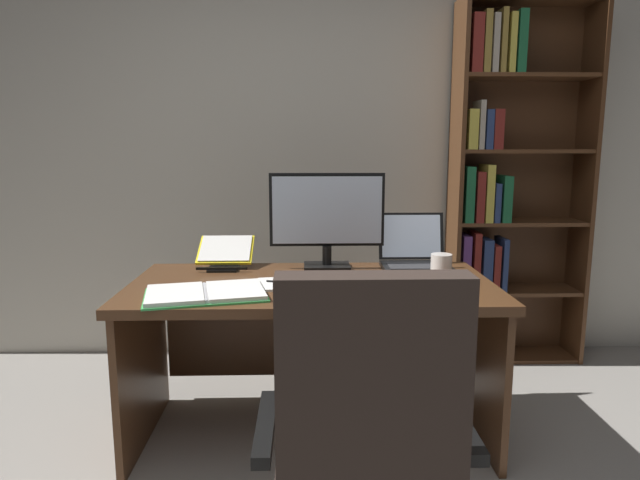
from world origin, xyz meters
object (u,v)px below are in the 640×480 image
(computer_mouse, at_px, (405,286))
(reading_stand_with_book, at_px, (225,253))
(office_chair, at_px, (366,470))
(laptop, at_px, (415,257))
(coffee_mug, at_px, (441,265))
(monitor, at_px, (327,220))
(desk, at_px, (312,319))
(keyboard, at_px, (331,289))
(notepad, at_px, (278,284))
(bookshelf, at_px, (503,195))
(open_binder, at_px, (205,293))
(pen, at_px, (282,282))

(computer_mouse, bearing_deg, reading_stand_with_book, 148.45)
(office_chair, height_order, computer_mouse, office_chair)
(laptop, bearing_deg, coffee_mug, -64.49)
(monitor, bearing_deg, desk, -111.81)
(keyboard, bearing_deg, reading_stand_with_book, 135.40)
(computer_mouse, distance_m, notepad, 0.53)
(monitor, relative_size, notepad, 2.60)
(coffee_mug, bearing_deg, keyboard, -153.21)
(notepad, bearing_deg, bookshelf, 36.37)
(reading_stand_with_book, bearing_deg, open_binder, -90.43)
(coffee_mug, bearing_deg, bookshelf, 55.40)
(office_chair, xyz_separation_m, laptop, (0.37, 1.22, 0.35))
(laptop, xyz_separation_m, computer_mouse, (-0.13, -0.44, -0.03))
(bookshelf, distance_m, monitor, 1.24)
(laptop, relative_size, coffee_mug, 3.22)
(laptop, relative_size, reading_stand_with_book, 1.22)
(computer_mouse, xyz_separation_m, reading_stand_with_book, (-0.80, 0.49, 0.05))
(laptop, relative_size, computer_mouse, 3.13)
(office_chair, xyz_separation_m, monitor, (-0.06, 1.22, 0.53))
(laptop, xyz_separation_m, open_binder, (-0.93, -0.49, -0.04))
(keyboard, distance_m, open_binder, 0.50)
(computer_mouse, bearing_deg, office_chair, -107.17)
(reading_stand_with_book, xyz_separation_m, pen, (0.29, -0.37, -0.05))
(office_chair, height_order, pen, office_chair)
(bookshelf, distance_m, office_chair, 2.19)
(keyboard, bearing_deg, laptop, 45.73)
(laptop, height_order, open_binder, laptop)
(office_chair, relative_size, computer_mouse, 9.64)
(desk, xyz_separation_m, office_chair, (0.13, -1.02, -0.10))
(office_chair, xyz_separation_m, computer_mouse, (0.24, 0.78, 0.31))
(bookshelf, xyz_separation_m, reading_stand_with_book, (-1.56, -0.58, -0.23))
(reading_stand_with_book, bearing_deg, bookshelf, 20.24)
(keyboard, bearing_deg, bookshelf, 44.90)
(bookshelf, bearing_deg, coffee_mug, -124.60)
(monitor, height_order, open_binder, monitor)
(desk, bearing_deg, open_binder, -145.56)
(monitor, distance_m, notepad, 0.45)
(computer_mouse, bearing_deg, open_binder, -176.42)
(desk, height_order, pen, pen)
(reading_stand_with_book, bearing_deg, computer_mouse, -31.55)
(laptop, bearing_deg, reading_stand_with_book, 176.87)
(bookshelf, xyz_separation_m, office_chair, (-1.01, -1.85, -0.59))
(keyboard, relative_size, open_binder, 0.80)
(keyboard, height_order, notepad, keyboard)
(coffee_mug, bearing_deg, monitor, 161.35)
(laptop, distance_m, pen, 0.71)
(desk, relative_size, bookshelf, 0.74)
(open_binder, bearing_deg, notepad, 18.45)
(reading_stand_with_book, bearing_deg, office_chair, -66.51)
(office_chair, bearing_deg, desk, 97.74)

